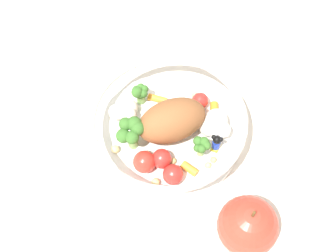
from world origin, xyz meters
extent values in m
plane|color=silver|center=(0.00, 0.00, 0.00)|extent=(2.40, 2.40, 0.00)
cylinder|color=white|center=(0.01, 0.00, 0.01)|extent=(0.21, 0.21, 0.01)
torus|color=white|center=(0.01, 0.00, 0.05)|extent=(0.22, 0.22, 0.01)
ellipsoid|color=brown|center=(0.00, 0.00, 0.04)|extent=(0.10, 0.06, 0.06)
cylinder|color=#7FAD5B|center=(0.06, 0.00, 0.02)|extent=(0.01, 0.01, 0.03)
sphere|color=#386B28|center=(0.07, 0.00, 0.05)|extent=(0.02, 0.02, 0.02)
sphere|color=#386B28|center=(0.06, 0.01, 0.05)|extent=(0.02, 0.02, 0.02)
sphere|color=#386B28|center=(0.05, 0.00, 0.05)|extent=(0.02, 0.02, 0.02)
sphere|color=#386B28|center=(0.05, -0.01, 0.05)|extent=(0.02, 0.02, 0.02)
sphere|color=#386B28|center=(0.06, -0.01, 0.05)|extent=(0.02, 0.02, 0.02)
cylinder|color=#7FAD5B|center=(0.02, -0.07, 0.02)|extent=(0.01, 0.01, 0.02)
sphere|color=#386B28|center=(0.03, -0.06, 0.04)|extent=(0.02, 0.02, 0.02)
sphere|color=#386B28|center=(0.03, -0.06, 0.03)|extent=(0.01, 0.01, 0.01)
sphere|color=#386B28|center=(0.02, -0.06, 0.04)|extent=(0.01, 0.01, 0.01)
sphere|color=#386B28|center=(0.02, -0.07, 0.04)|extent=(0.01, 0.01, 0.01)
sphere|color=#386B28|center=(0.02, -0.07, 0.04)|extent=(0.01, 0.01, 0.01)
sphere|color=#386B28|center=(0.03, -0.07, 0.03)|extent=(0.02, 0.02, 0.02)
cylinder|color=#8EB766|center=(-0.02, 0.05, 0.02)|extent=(0.01, 0.01, 0.02)
sphere|color=#386B28|center=(-0.02, 0.05, 0.03)|extent=(0.01, 0.01, 0.01)
sphere|color=#386B28|center=(-0.02, 0.05, 0.04)|extent=(0.01, 0.01, 0.01)
sphere|color=#386B28|center=(-0.03, 0.05, 0.04)|extent=(0.01, 0.01, 0.01)
sphere|color=#386B28|center=(-0.03, 0.05, 0.04)|extent=(0.02, 0.02, 0.02)
sphere|color=#386B28|center=(-0.02, 0.04, 0.04)|extent=(0.01, 0.01, 0.01)
sphere|color=silver|center=(0.07, -0.05, 0.02)|extent=(0.02, 0.02, 0.02)
sphere|color=silver|center=(0.06, -0.05, 0.03)|extent=(0.02, 0.02, 0.02)
sphere|color=silver|center=(0.05, -0.04, 0.03)|extent=(0.02, 0.02, 0.02)
sphere|color=silver|center=(0.05, -0.05, 0.03)|extent=(0.02, 0.02, 0.02)
sphere|color=silver|center=(0.04, -0.05, 0.02)|extent=(0.02, 0.02, 0.02)
sphere|color=silver|center=(0.05, -0.06, 0.02)|extent=(0.02, 0.02, 0.02)
sphere|color=silver|center=(0.06, -0.06, 0.02)|extent=(0.02, 0.02, 0.02)
sphere|color=white|center=(-0.05, 0.02, 0.02)|extent=(0.03, 0.03, 0.03)
sphere|color=white|center=(-0.06, 0.03, 0.02)|extent=(0.02, 0.02, 0.02)
sphere|color=white|center=(-0.06, 0.03, 0.03)|extent=(0.02, 0.02, 0.02)
sphere|color=white|center=(-0.07, 0.02, 0.02)|extent=(0.02, 0.02, 0.02)
sphere|color=white|center=(-0.06, 0.02, 0.03)|extent=(0.03, 0.03, 0.03)
sphere|color=white|center=(-0.05, 0.02, 0.03)|extent=(0.03, 0.03, 0.03)
cube|color=yellow|center=(-0.05, 0.05, 0.01)|extent=(0.02, 0.02, 0.00)
cylinder|color=#1933B2|center=(-0.05, 0.05, 0.02)|extent=(0.02, 0.02, 0.02)
sphere|color=black|center=(-0.05, 0.05, 0.03)|extent=(0.01, 0.01, 0.01)
sphere|color=black|center=(-0.05, 0.05, 0.04)|extent=(0.01, 0.01, 0.01)
sphere|color=black|center=(-0.04, 0.04, 0.04)|extent=(0.01, 0.01, 0.01)
cylinder|color=orange|center=(0.00, -0.06, 0.02)|extent=(0.03, 0.03, 0.01)
cylinder|color=orange|center=(-0.07, -0.01, 0.02)|extent=(0.02, 0.03, 0.01)
cylinder|color=orange|center=(0.00, 0.07, 0.02)|extent=(0.02, 0.03, 0.01)
sphere|color=red|center=(0.03, 0.07, 0.02)|extent=(0.03, 0.03, 0.03)
sphere|color=red|center=(0.06, 0.04, 0.03)|extent=(0.03, 0.03, 0.03)
sphere|color=red|center=(0.03, 0.04, 0.02)|extent=(0.03, 0.03, 0.03)
sphere|color=red|center=(-0.06, -0.03, 0.02)|extent=(0.02, 0.02, 0.02)
sphere|color=tan|center=(0.05, 0.02, 0.02)|extent=(0.01, 0.01, 0.01)
sphere|color=#D1B775|center=(-0.05, -0.04, 0.02)|extent=(0.01, 0.01, 0.01)
sphere|color=tan|center=(0.05, 0.07, 0.02)|extent=(0.01, 0.01, 0.01)
sphere|color=#D1B775|center=(-0.03, 0.07, 0.01)|extent=(0.01, 0.01, 0.01)
sphere|color=tan|center=(0.02, 0.05, 0.02)|extent=(0.01, 0.01, 0.01)
sphere|color=#D1B775|center=(0.09, 0.00, 0.02)|extent=(0.01, 0.01, 0.01)
sphere|color=tan|center=(-0.04, 0.07, 0.01)|extent=(0.01, 0.01, 0.01)
sphere|color=#BC3828|center=(-0.03, 0.17, 0.04)|extent=(0.08, 0.08, 0.08)
cylinder|color=brown|center=(-0.03, 0.17, 0.08)|extent=(0.00, 0.00, 0.01)
cube|color=white|center=(0.05, -0.22, 0.00)|extent=(0.18, 0.18, 0.01)
camera|label=1|loc=(0.12, 0.30, 0.59)|focal=48.85mm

